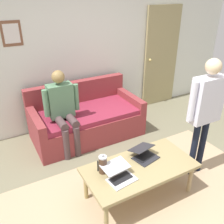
% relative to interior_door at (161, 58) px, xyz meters
% --- Properties ---
extents(ground_plane, '(7.68, 7.68, 0.00)m').
position_rel_interior_door_xyz_m(ground_plane, '(1.87, 2.11, -1.02)').
color(ground_plane, '#747056').
extents(area_rug, '(3.39, 1.89, 0.01)m').
position_rel_interior_door_xyz_m(area_rug, '(1.97, 2.22, -1.02)').
color(area_rug, tan).
rests_on(area_rug, ground_plane).
extents(back_wall, '(7.04, 0.11, 2.70)m').
position_rel_interior_door_xyz_m(back_wall, '(1.87, -0.09, 0.33)').
color(back_wall, silver).
rests_on(back_wall, ground_plane).
extents(interior_door, '(0.82, 0.09, 2.05)m').
position_rel_interior_door_xyz_m(interior_door, '(0.00, 0.00, 0.00)').
color(interior_door, tan).
rests_on(interior_door, ground_plane).
extents(couch, '(1.82, 0.94, 0.88)m').
position_rel_interior_door_xyz_m(couch, '(1.97, 0.49, -0.72)').
color(couch, maroon).
rests_on(couch, ground_plane).
extents(coffee_table, '(1.33, 0.67, 0.45)m').
position_rel_interior_door_xyz_m(coffee_table, '(1.97, 2.12, -0.62)').
color(coffee_table, '#9D8A5B').
rests_on(coffee_table, ground_plane).
extents(laptop_left, '(0.34, 0.35, 0.15)m').
position_rel_interior_door_xyz_m(laptop_left, '(1.83, 2.00, -0.53)').
color(laptop_left, '#28282D').
rests_on(laptop_left, coffee_table).
extents(laptop_center, '(0.34, 0.36, 0.13)m').
position_rel_interior_door_xyz_m(laptop_center, '(2.29, 2.18, -0.53)').
color(laptop_center, silver).
rests_on(laptop_center, coffee_table).
extents(french_press, '(0.12, 0.10, 0.25)m').
position_rel_interior_door_xyz_m(french_press, '(2.40, 2.00, -0.46)').
color(french_press, '#4C3323').
rests_on(french_press, coffee_table).
extents(person_standing, '(0.57, 0.19, 1.62)m').
position_rel_interior_door_xyz_m(person_standing, '(1.03, 2.14, 0.02)').
color(person_standing, black).
rests_on(person_standing, ground_plane).
extents(person_seated, '(0.55, 0.51, 1.28)m').
position_rel_interior_door_xyz_m(person_seated, '(2.42, 0.72, -0.30)').
color(person_seated, '#4C3839').
rests_on(person_seated, ground_plane).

